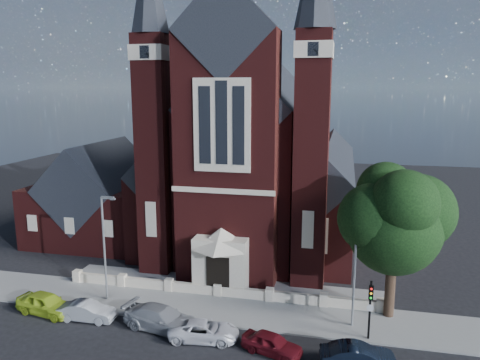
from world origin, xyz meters
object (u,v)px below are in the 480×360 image
(street_lamp_left, at_px, (105,242))
(car_silver_b, at_px, (162,318))
(traffic_signal, at_px, (370,303))
(street_lamp_right, at_px, (356,262))
(car_navy, at_px, (358,357))
(car_dark_red, at_px, (272,344))
(church, at_px, (258,160))
(car_white_suv, at_px, (204,331))
(street_tree, at_px, (396,223))
(car_silver_a, at_px, (87,311))
(car_lime_van, at_px, (46,304))
(parish_hall, at_px, (101,200))

(street_lamp_left, height_order, car_silver_b, street_lamp_left)
(traffic_signal, bearing_deg, car_silver_b, -173.44)
(street_lamp_right, bearing_deg, car_navy, -87.60)
(car_silver_b, xyz_separation_m, car_dark_red, (7.59, -1.25, -0.13))
(church, relative_size, street_lamp_right, 4.31)
(traffic_signal, bearing_deg, car_white_suv, -167.93)
(street_lamp_left, xyz_separation_m, car_white_suv, (8.70, -3.76, -3.98))
(street_tree, distance_m, car_silver_a, 21.90)
(street_tree, distance_m, car_lime_van, 24.96)
(church, xyz_separation_m, parish_hall, (-16.00, -4.94, -4.17))
(street_lamp_left, distance_m, car_silver_b, 7.44)
(street_lamp_left, bearing_deg, car_lime_van, -138.29)
(street_tree, xyz_separation_m, car_dark_red, (-7.35, -6.07, -6.32))
(parish_hall, relative_size, car_silver_a, 3.08)
(car_silver_a, xyz_separation_m, car_navy, (18.11, -1.67, 0.06))
(car_silver_a, distance_m, car_navy, 18.18)
(street_tree, relative_size, street_lamp_left, 1.32)
(car_lime_van, distance_m, car_white_suv, 11.97)
(car_silver_a, bearing_deg, car_white_suv, -96.89)
(parish_hall, xyz_separation_m, street_tree, (28.60, -12.29, 2.95))
(street_lamp_right, height_order, car_silver_b, street_lamp_right)
(car_lime_van, height_order, car_navy, car_lime_van)
(street_tree, height_order, car_lime_van, street_tree)
(car_white_suv, relative_size, car_dark_red, 1.19)
(car_silver_b, bearing_deg, traffic_signal, -72.02)
(parish_hall, height_order, car_silver_a, parish_hall)
(car_white_suv, xyz_separation_m, car_dark_red, (4.46, -0.60, 0.02))
(car_white_suv, distance_m, car_navy, 9.55)
(traffic_signal, bearing_deg, street_tree, 64.05)
(car_white_suv, bearing_deg, street_tree, -71.47)
(church, relative_size, parish_hall, 2.86)
(street_lamp_left, distance_m, traffic_signal, 19.08)
(church, bearing_deg, street_lamp_right, -61.96)
(church, relative_size, car_lime_van, 7.75)
(traffic_signal, xyz_separation_m, car_silver_a, (-18.82, -1.52, -1.93))
(parish_hall, bearing_deg, car_silver_b, -51.40)
(car_silver_b, bearing_deg, street_tree, -60.71)
(car_dark_red, bearing_deg, church, 31.01)
(parish_hall, distance_m, street_lamp_left, 16.18)
(street_lamp_left, bearing_deg, car_silver_b, -29.19)
(street_lamp_left, height_order, car_navy, street_lamp_left)
(parish_hall, bearing_deg, car_silver_a, -64.41)
(car_silver_a, xyz_separation_m, car_white_suv, (8.61, -0.67, -0.03))
(traffic_signal, xyz_separation_m, car_navy, (-0.71, -3.19, -1.87))
(car_silver_a, bearing_deg, parish_hall, 23.13)
(car_lime_van, xyz_separation_m, car_silver_a, (3.33, -0.21, -0.12))
(car_silver_a, relative_size, car_silver_b, 0.75)
(church, relative_size, car_navy, 8.08)
(street_tree, height_order, car_silver_a, street_tree)
(street_lamp_left, relative_size, car_white_suv, 1.81)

